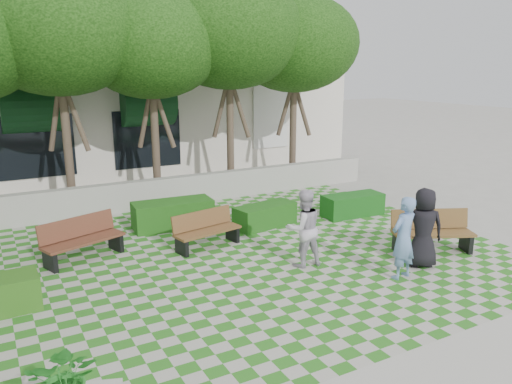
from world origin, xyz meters
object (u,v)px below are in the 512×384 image
person_dark (423,228)px  person_white (304,228)px  bench_west (82,240)px  hedge_east (353,205)px  bench_mid (206,230)px  bench_east (432,232)px  hedge_midleft (173,214)px  hedge_midright (265,216)px  person_blue (403,238)px

person_dark → person_white: (-2.27, 1.30, -0.02)m
bench_west → hedge_east: (7.68, -0.26, -0.15)m
bench_mid → bench_west: (-2.80, 0.64, 0.04)m
bench_east → hedge_midleft: (-4.80, 4.72, -0.10)m
bench_west → bench_mid: bearing=-32.3°
hedge_east → person_white: size_ratio=1.06×
bench_west → person_dark: (6.49, -4.05, 0.42)m
bench_mid → hedge_midright: size_ratio=1.00×
bench_east → person_dark: person_dark is taller
bench_east → hedge_east: bench_east is taller
bench_mid → hedge_east: bench_mid is taller
bench_west → person_dark: person_dark is taller
person_blue → person_white: (-1.42, 1.56, -0.01)m
person_blue → person_dark: size_ratio=0.99×
hedge_east → person_dark: person_dark is taller
bench_west → hedge_midright: bearing=-18.5°
bench_east → person_white: (-3.19, 0.75, 0.39)m
bench_east → bench_mid: 5.42m
bench_mid → person_dark: person_dark is taller
bench_mid → hedge_midright: bench_mid is taller
hedge_east → hedge_midright: hedge_east is taller
bench_west → hedge_midleft: bearing=5.7°
hedge_east → hedge_midright: 2.82m
hedge_east → hedge_midleft: (-5.06, 1.49, 0.05)m
person_white → bench_west: bearing=-26.5°
hedge_east → hedge_midleft: size_ratio=0.86×
hedge_midright → person_white: 2.96m
hedge_midleft → person_blue: person_blue is taller
hedge_east → hedge_midright: bearing=172.9°
hedge_midleft → person_dark: (3.87, -5.28, 0.51)m
bench_east → person_white: 3.30m
bench_mid → hedge_midleft: bench_mid is taller
person_white → hedge_midleft: bearing=-61.5°
bench_mid → hedge_east: 4.89m
person_blue → person_white: bearing=-57.1°
bench_west → person_dark: 7.66m
bench_west → hedge_midright: bench_west is taller
person_dark → hedge_midright: bearing=-39.8°
bench_west → hedge_midleft: size_ratio=0.91×
hedge_midleft → hedge_midright: bearing=-26.8°
hedge_east → bench_east: bearing=-94.7°
person_dark → bench_mid: bearing=-13.8°
hedge_east → person_white: person_white is taller
bench_east → bench_west: bearing=179.4°
hedge_midleft → person_dark: 6.57m
person_dark → bench_west: bearing=-3.0°
bench_west → bench_east: bearing=-44.7°
bench_east → hedge_midleft: 6.73m
bench_mid → bench_west: size_ratio=0.91×
bench_west → hedge_east: size_ratio=1.06×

